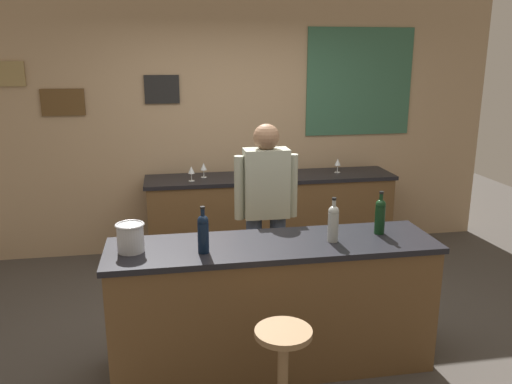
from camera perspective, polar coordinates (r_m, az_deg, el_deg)
The scene contains 15 objects.
ground_plane at distance 4.23m, azimuth 0.68°, elevation -15.48°, with size 10.00×10.00×0.00m, color #423D38.
back_wall at distance 5.71m, azimuth -2.77°, elevation 7.55°, with size 6.00×0.09×2.80m.
bar_counter at distance 3.67m, azimuth 1.88°, elevation -12.35°, with size 2.22×0.60×0.92m.
side_counter at distance 5.61m, azimuth 1.61°, elevation -2.65°, with size 2.64×0.56×0.90m.
bartender at distance 4.22m, azimuth 1.11°, elevation -1.70°, with size 0.52×0.21×1.62m.
bar_stool at distance 3.05m, azimuth 2.99°, elevation -18.55°, with size 0.32×0.32×0.68m.
wine_bottle_a at distance 3.29m, azimuth -5.85°, elevation -4.44°, with size 0.07×0.07×0.31m.
wine_bottle_b at distance 3.50m, azimuth 8.52°, elevation -3.30°, with size 0.07×0.07×0.31m.
wine_bottle_c at distance 3.72m, azimuth 13.53°, elevation -2.48°, with size 0.07×0.07×0.31m.
ice_bucket at distance 3.39m, azimuth -13.69°, elevation -4.84°, with size 0.19×0.19×0.19m.
wine_glass_a at distance 5.27m, azimuth -7.15°, elevation 2.38°, with size 0.07×0.07×0.16m.
wine_glass_b at distance 5.42m, azimuth -5.80°, elevation 2.75°, with size 0.07×0.07×0.16m.
wine_glass_c at distance 5.43m, azimuth -0.34°, elevation 2.86°, with size 0.07×0.07×0.16m.
wine_glass_d at distance 5.56m, azimuth 3.36°, elevation 3.12°, with size 0.07×0.07×0.16m.
wine_glass_e at distance 5.69m, azimuth 9.00°, elevation 3.23°, with size 0.07×0.07×0.16m.
Camera 1 is at (-0.68, -3.59, 2.14)m, focal length 36.26 mm.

